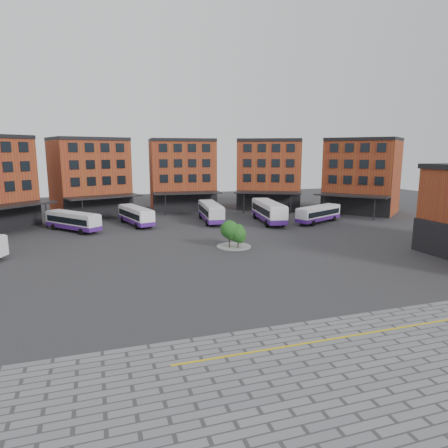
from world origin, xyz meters
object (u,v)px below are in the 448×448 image
object	(u,v)px
bus_e	(269,211)
bus_f	(318,214)
tree_island	(234,233)
bus_c	(136,215)
bus_b	(73,221)
bus_d	(211,212)

from	to	relation	value
bus_e	bus_f	bearing A→B (deg)	-11.22
tree_island	bus_c	world-z (taller)	tree_island
bus_b	bus_c	xyz separation A→B (m)	(9.63, 2.27, 0.03)
bus_e	bus_f	distance (m)	8.50
tree_island	bus_c	bearing A→B (deg)	117.05
bus_e	bus_f	world-z (taller)	bus_e
tree_island	bus_f	bearing A→B (deg)	32.57
bus_e	bus_f	xyz separation A→B (m)	(7.98, -2.90, -0.38)
bus_f	tree_island	bearing A→B (deg)	-83.49
tree_island	bus_f	distance (m)	23.31
tree_island	bus_d	world-z (taller)	tree_island
bus_d	bus_e	size ratio (longest dim) A/B	0.91
bus_d	bus_f	world-z (taller)	bus_d
bus_c	bus_d	distance (m)	12.65
tree_island	bus_e	distance (m)	19.36
bus_b	bus_f	world-z (taller)	bus_b
bus_c	bus_f	xyz separation A→B (m)	(29.85, -7.43, -0.06)
bus_d	tree_island	bearing A→B (deg)	-91.09
bus_e	bus_d	bearing A→B (deg)	167.72
tree_island	bus_e	xyz separation A→B (m)	(11.66, 15.45, 0.03)
bus_d	bus_f	xyz separation A→B (m)	(17.24, -6.46, -0.20)
tree_island	bus_c	xyz separation A→B (m)	(-10.20, 19.98, -0.29)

